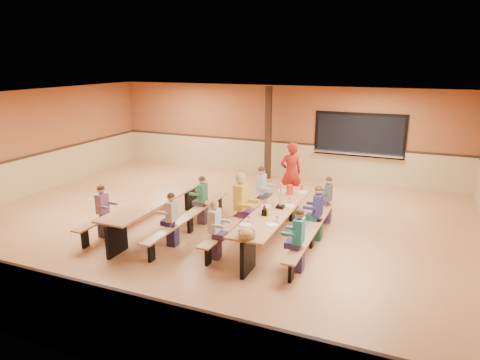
% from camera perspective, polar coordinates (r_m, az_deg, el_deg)
% --- Properties ---
extents(ground, '(12.00, 12.00, 0.00)m').
position_cam_1_polar(ground, '(10.35, -3.35, -5.87)').
color(ground, '#A5683E').
rests_on(ground, ground).
extents(room_envelope, '(12.04, 10.04, 3.02)m').
position_cam_1_polar(room_envelope, '(10.11, -3.41, -2.23)').
color(room_envelope, brown).
rests_on(room_envelope, ground).
extents(kitchen_pass_through, '(2.78, 0.28, 1.38)m').
position_cam_1_polar(kitchen_pass_through, '(13.88, 15.60, 5.57)').
color(kitchen_pass_through, black).
rests_on(kitchen_pass_through, ground).
extents(structural_post, '(0.18, 0.18, 3.00)m').
position_cam_1_polar(structural_post, '(13.96, 3.78, 6.22)').
color(structural_post, black).
rests_on(structural_post, ground).
extents(cafeteria_table_main, '(1.91, 3.70, 0.74)m').
position_cam_1_polar(cafeteria_table_main, '(9.24, 4.65, -5.11)').
color(cafeteria_table_main, '#AC6E44').
rests_on(cafeteria_table_main, ground).
extents(cafeteria_table_second, '(1.91, 3.70, 0.74)m').
position_cam_1_polar(cafeteria_table_second, '(10.13, -10.79, -3.44)').
color(cafeteria_table_second, '#AC6E44').
rests_on(cafeteria_table_second, ground).
extents(seated_child_white_left, '(0.36, 0.30, 1.20)m').
position_cam_1_polar(seated_child_white_left, '(8.43, -3.40, -6.68)').
color(seated_child_white_left, silver).
rests_on(seated_child_white_left, ground).
extents(seated_adult_yellow, '(0.47, 0.38, 1.41)m').
position_cam_1_polar(seated_adult_yellow, '(9.51, 0.07, -3.29)').
color(seated_adult_yellow, gold).
rests_on(seated_adult_yellow, ground).
extents(seated_child_grey_left, '(0.39, 0.32, 1.24)m').
position_cam_1_polar(seated_child_grey_left, '(10.73, 2.85, -1.53)').
color(seated_child_grey_left, '#B2B2B2').
rests_on(seated_child_grey_left, ground).
extents(seated_child_teal_right, '(0.37, 0.30, 1.21)m').
position_cam_1_polar(seated_child_teal_right, '(8.01, 7.81, -7.98)').
color(seated_child_teal_right, teal).
rests_on(seated_child_teal_right, ground).
extents(seated_child_navy_right, '(0.37, 0.30, 1.21)m').
position_cam_1_polar(seated_child_navy_right, '(9.41, 10.29, -4.41)').
color(seated_child_navy_right, navy).
rests_on(seated_child_navy_right, ground).
extents(seated_child_char_right, '(0.33, 0.27, 1.13)m').
position_cam_1_polar(seated_child_char_right, '(10.46, 11.63, -2.66)').
color(seated_child_char_right, '#43474C').
rests_on(seated_child_char_right, ground).
extents(seated_child_purple_sec, '(0.35, 0.29, 1.18)m').
position_cam_1_polar(seated_child_purple_sec, '(9.89, -17.82, -4.04)').
color(seated_child_purple_sec, '#965B85').
rests_on(seated_child_purple_sec, ground).
extents(seated_child_green_sec, '(0.34, 0.28, 1.16)m').
position_cam_1_polar(seated_child_green_sec, '(10.22, -5.01, -2.73)').
color(seated_child_green_sec, '#327A4E').
rests_on(seated_child_green_sec, ground).
extents(seated_child_tan_sec, '(0.34, 0.28, 1.15)m').
position_cam_1_polar(seated_child_tan_sec, '(9.10, -9.05, -5.27)').
color(seated_child_tan_sec, '#BFA99C').
rests_on(seated_child_tan_sec, ground).
extents(standing_woman, '(0.73, 0.69, 1.68)m').
position_cam_1_polar(standing_woman, '(11.72, 6.79, 0.99)').
color(standing_woman, '#A71A13').
rests_on(standing_woman, ground).
extents(punch_pitcher, '(0.16, 0.16, 0.22)m').
position_cam_1_polar(punch_pitcher, '(10.16, 6.67, -1.28)').
color(punch_pitcher, red).
rests_on(punch_pitcher, cafeteria_table_main).
extents(chip_bowl, '(0.32, 0.32, 0.15)m').
position_cam_1_polar(chip_bowl, '(7.69, 0.90, -7.18)').
color(chip_bowl, '#FEA928').
rests_on(chip_bowl, cafeteria_table_main).
extents(napkin_dispenser, '(0.10, 0.14, 0.13)m').
position_cam_1_polar(napkin_dispenser, '(8.77, 3.37, -4.30)').
color(napkin_dispenser, black).
rests_on(napkin_dispenser, cafeteria_table_main).
extents(condiment_mustard, '(0.06, 0.06, 0.17)m').
position_cam_1_polar(condiment_mustard, '(8.72, 3.73, -4.30)').
color(condiment_mustard, yellow).
rests_on(condiment_mustard, cafeteria_table_main).
extents(condiment_ketchup, '(0.06, 0.06, 0.17)m').
position_cam_1_polar(condiment_ketchup, '(8.89, 3.28, -3.88)').
color(condiment_ketchup, '#B2140F').
rests_on(condiment_ketchup, cafeteria_table_main).
extents(table_paddle, '(0.16, 0.16, 0.56)m').
position_cam_1_polar(table_paddle, '(9.18, 5.43, -2.95)').
color(table_paddle, black).
rests_on(table_paddle, cafeteria_table_main).
extents(place_settings, '(0.65, 3.30, 0.11)m').
position_cam_1_polar(place_settings, '(9.15, 4.69, -3.54)').
color(place_settings, beige).
rests_on(place_settings, cafeteria_table_main).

